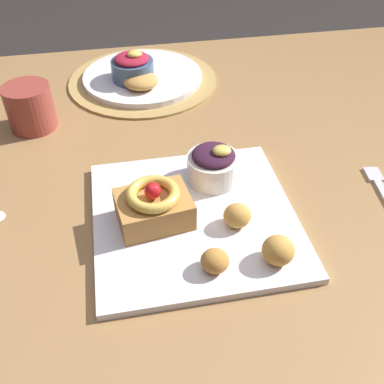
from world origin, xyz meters
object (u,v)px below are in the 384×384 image
(fritter_back, at_px, (278,250))
(fritter_front, at_px, (238,215))
(coffee_mug, at_px, (30,107))
(back_plate, at_px, (143,76))
(back_ramekin, at_px, (132,67))
(front_plate, at_px, (194,218))
(cake_slice, at_px, (154,206))
(fork, at_px, (381,188))
(back_pastry, at_px, (141,81))
(berry_ramekin, at_px, (214,166))
(fritter_middle, at_px, (215,261))

(fritter_back, bearing_deg, fritter_front, 114.81)
(fritter_back, bearing_deg, coffee_mug, 129.72)
(back_plate, height_order, back_ramekin, back_ramekin)
(front_plate, relative_size, back_ramekin, 3.28)
(cake_slice, relative_size, coffee_mug, 1.29)
(cake_slice, height_order, fritter_back, cake_slice)
(fork, bearing_deg, fritter_front, 108.47)
(back_plate, bearing_deg, front_plate, -86.36)
(fritter_front, bearing_deg, back_pastry, 102.44)
(cake_slice, bearing_deg, coffee_mug, 122.15)
(berry_ramekin, xyz_separation_m, fork, (0.27, -0.06, -0.04))
(berry_ramekin, bearing_deg, coffee_mug, 141.69)
(fritter_front, bearing_deg, front_plate, 151.35)
(berry_ramekin, xyz_separation_m, coffee_mug, (-0.30, 0.24, 0.00))
(fritter_front, height_order, back_pastry, fritter_front)
(back_pastry, bearing_deg, cake_slice, -93.08)
(front_plate, height_order, back_ramekin, back_ramekin)
(fritter_back, distance_m, coffee_mug, 0.54)
(front_plate, xyz_separation_m, back_ramekin, (-0.05, 0.44, 0.04))
(fork, bearing_deg, fritter_back, 126.95)
(front_plate, distance_m, fritter_front, 0.07)
(fritter_middle, bearing_deg, back_pastry, 95.04)
(cake_slice, distance_m, back_pastry, 0.40)
(back_pastry, xyz_separation_m, coffee_mug, (-0.22, -0.09, 0.01))
(back_ramekin, relative_size, coffee_mug, 1.04)
(back_ramekin, bearing_deg, fritter_back, -75.32)
(cake_slice, distance_m, fritter_back, 0.19)
(front_plate, height_order, fritter_middle, fritter_middle)
(front_plate, height_order, coffee_mug, coffee_mug)
(berry_ramekin, relative_size, coffee_mug, 0.95)
(fritter_back, relative_size, back_ramekin, 0.48)
(back_plate, xyz_separation_m, fork, (0.34, -0.44, -0.01))
(cake_slice, distance_m, back_plate, 0.46)
(berry_ramekin, bearing_deg, cake_slice, -144.72)
(back_ramekin, height_order, back_pastry, back_ramekin)
(back_pastry, distance_m, fork, 0.52)
(berry_ramekin, bearing_deg, back_ramekin, 104.78)
(front_plate, bearing_deg, back_plate, 93.64)
(back_ramekin, distance_m, back_pastry, 0.04)
(fritter_front, xyz_separation_m, fritter_middle, (-0.05, -0.07, -0.00))
(fork, relative_size, coffee_mug, 1.44)
(fritter_front, bearing_deg, fritter_back, -65.19)
(front_plate, distance_m, fork, 0.31)
(back_ramekin, height_order, coffee_mug, coffee_mug)
(berry_ramekin, xyz_separation_m, back_ramekin, (-0.10, 0.36, 0.00))
(berry_ramekin, height_order, back_pastry, berry_ramekin)
(fritter_front, bearing_deg, back_plate, 100.00)
(fritter_back, bearing_deg, back_ramekin, 104.68)
(back_pastry, bearing_deg, fork, -47.75)
(back_ramekin, relative_size, fork, 0.72)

